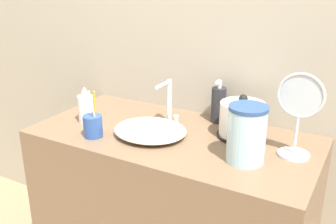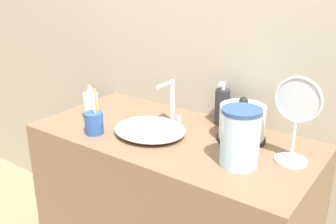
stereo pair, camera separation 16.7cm
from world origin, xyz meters
name	(u,v)px [view 1 (the left image)]	position (x,y,z in m)	size (l,w,h in m)	color
wall_back	(207,13)	(0.00, 0.62, 1.30)	(6.00, 0.04, 2.60)	#ADA38E
vanity_counter	(173,215)	(0.00, 0.30, 0.41)	(1.23, 0.60, 0.82)	brown
sink_basin	(150,130)	(-0.08, 0.25, 0.84)	(0.32, 0.28, 0.05)	silver
faucet	(169,100)	(-0.08, 0.40, 0.93)	(0.06, 0.12, 0.21)	silver
electric_kettle	(242,121)	(0.26, 0.42, 0.89)	(0.20, 0.20, 0.19)	black
toothbrush_cup	(93,126)	(-0.29, 0.12, 0.87)	(0.08, 0.08, 0.21)	#2D519E
lotion_bottle	(218,105)	(0.11, 0.53, 0.90)	(0.07, 0.07, 0.20)	#28282D
shampoo_bottle	(86,108)	(-0.42, 0.23, 0.89)	(0.07, 0.07, 0.17)	white
vanity_mirror	(299,112)	(0.50, 0.35, 1.00)	(0.17, 0.12, 0.33)	silver
water_pitcher	(247,134)	(0.35, 0.22, 0.93)	(0.14, 0.14, 0.22)	#B2DBEA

